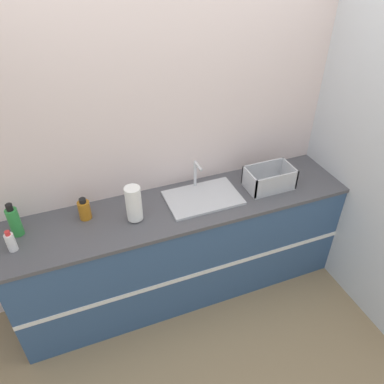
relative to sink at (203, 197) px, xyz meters
The scene contains 10 objects.
ground_plane 0.99m from the sink, 120.04° to the right, with size 12.00×12.00×0.00m, color #937A56.
wall_back 0.50m from the sink, 120.73° to the left, with size 5.00×0.06×2.60m.
wall_right 1.21m from the sink, ahead, with size 0.06×2.56×2.60m.
counter_cabinet 0.50m from the sink, behind, with size 2.62×0.59×0.91m.
sink is the anchor object (origin of this frame).
paper_towel_roll 0.55m from the sink, behind, with size 0.11×0.11×0.27m.
dish_rack 0.55m from the sink, ahead, with size 0.37×0.23×0.17m.
bottle_amber 0.87m from the sink, behind, with size 0.09×0.09×0.17m.
bottle_green 1.32m from the sink, behind, with size 0.08×0.08×0.25m.
bottle_white_spray 1.35m from the sink, behind, with size 0.06×0.06×0.16m.
Camera 1 is at (-0.72, -1.78, 2.64)m, focal length 35.00 mm.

